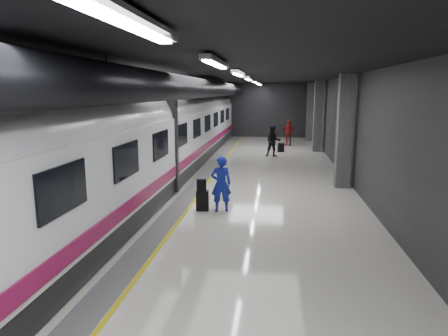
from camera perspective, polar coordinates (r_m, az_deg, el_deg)
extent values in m
plane|color=silver|center=(14.89, 0.00, -3.97)|extent=(40.00, 40.00, 0.00)
cube|color=black|center=(14.41, 0.00, 13.61)|extent=(10.00, 40.00, 0.02)
cube|color=#28282B|center=(34.36, 4.27, 8.21)|extent=(10.00, 0.02, 4.50)
cube|color=#28282B|center=(15.90, -18.24, 4.69)|extent=(0.02, 40.00, 4.50)
cube|color=#28282B|center=(14.71, 19.76, 4.14)|extent=(0.02, 40.00, 4.50)
cube|color=slate|center=(15.11, -5.09, -3.76)|extent=(0.65, 39.80, 0.01)
cube|color=yellow|center=(15.03, -3.60, -3.82)|extent=(0.10, 39.80, 0.01)
cylinder|color=black|center=(14.62, -5.16, 11.37)|extent=(0.80, 38.00, 0.80)
cube|color=silver|center=(3.55, -13.86, 20.24)|extent=(0.22, 2.60, 0.10)
cube|color=silver|center=(8.39, -1.16, 14.92)|extent=(0.22, 2.60, 0.10)
cube|color=silver|center=(13.35, 2.07, 13.39)|extent=(0.22, 2.60, 0.10)
cube|color=silver|center=(18.33, 3.53, 12.68)|extent=(0.22, 2.60, 0.10)
cube|color=silver|center=(23.32, 4.37, 12.27)|extent=(0.22, 2.60, 0.10)
cube|color=silver|center=(28.31, 4.91, 12.00)|extent=(0.22, 2.60, 0.10)
cube|color=silver|center=(32.31, 5.22, 11.84)|extent=(0.22, 2.60, 0.10)
cube|color=#515154|center=(16.58, 16.78, 5.00)|extent=(0.55, 0.55, 4.50)
cube|color=#515154|center=(26.46, 13.29, 7.18)|extent=(0.55, 0.55, 4.50)
cube|color=#515154|center=(32.43, 12.21, 7.84)|extent=(0.55, 0.55, 4.50)
cube|color=black|center=(15.54, -11.98, -2.25)|extent=(2.80, 38.00, 0.60)
cube|color=white|center=(15.29, -12.19, 2.87)|extent=(2.90, 38.00, 2.20)
cylinder|color=white|center=(15.19, -12.33, 6.42)|extent=(2.80, 38.00, 2.80)
cube|color=maroon|center=(15.00, -6.76, -0.21)|extent=(0.04, 38.00, 0.35)
cube|color=black|center=(15.26, -12.22, 3.80)|extent=(3.05, 0.25, 3.80)
cube|color=black|center=(7.42, -22.01, -2.83)|extent=(0.05, 1.60, 0.85)
cube|color=black|center=(10.09, -13.76, 1.09)|extent=(0.05, 1.60, 0.85)
cube|color=black|center=(12.90, -9.02, 3.34)|extent=(0.05, 1.60, 0.85)
cube|color=black|center=(15.78, -5.98, 4.76)|extent=(0.05, 1.60, 0.85)
cube|color=black|center=(18.70, -3.88, 5.74)|extent=(0.05, 1.60, 0.85)
cube|color=black|center=(21.64, -2.34, 6.44)|extent=(0.05, 1.60, 0.85)
cube|color=black|center=(24.60, -1.17, 6.97)|extent=(0.05, 1.60, 0.85)
cube|color=black|center=(27.56, -0.25, 7.39)|extent=(0.05, 1.60, 0.85)
cube|color=black|center=(30.54, 0.50, 7.73)|extent=(0.05, 1.60, 0.85)
imported|color=#1731B2|center=(12.76, -0.42, -2.28)|extent=(0.76, 0.60, 1.82)
cube|color=black|center=(13.00, -3.10, -4.69)|extent=(0.43, 0.30, 0.66)
cube|color=black|center=(12.84, -3.27, -2.47)|extent=(0.33, 0.23, 0.39)
imported|color=black|center=(23.93, 7.04, 3.83)|extent=(0.96, 0.79, 1.84)
imported|color=maroon|center=(29.01, 9.17, 4.99)|extent=(1.16, 0.72, 1.84)
cube|color=black|center=(25.90, 8.13, 2.91)|extent=(0.44, 0.34, 0.57)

